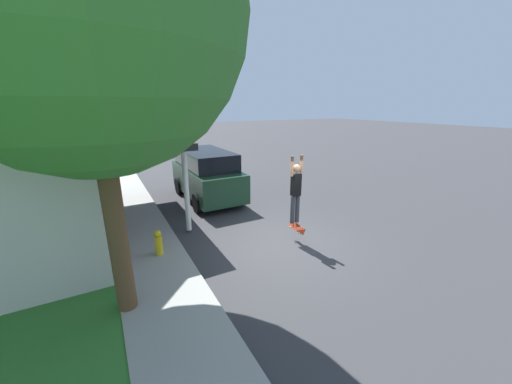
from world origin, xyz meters
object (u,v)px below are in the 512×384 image
(lawn_tree_near, at_px, (82,12))
(skateboard, at_px, (297,227))
(fire_hydrant, at_px, (159,243))
(suv_parked, at_px, (207,174))
(car_down_street, at_px, (155,147))
(skateboarder, at_px, (296,189))

(lawn_tree_near, xyz_separation_m, skateboard, (4.76, 0.77, -4.81))
(lawn_tree_near, relative_size, fire_hydrant, 11.19)
(lawn_tree_near, xyz_separation_m, fire_hydrant, (0.98, 1.88, -4.88))
(suv_parked, distance_m, fire_hydrant, 5.13)
(fire_hydrant, bearing_deg, car_down_street, 80.05)
(car_down_street, distance_m, skateboarder, 18.42)
(skateboarder, bearing_deg, suv_parked, 99.48)
(lawn_tree_near, bearing_deg, fire_hydrant, 62.38)
(car_down_street, bearing_deg, skateboard, -87.73)
(lawn_tree_near, bearing_deg, skateboarder, 10.16)
(skateboard, height_order, fire_hydrant, fire_hydrant)
(lawn_tree_near, relative_size, suv_parked, 1.74)
(lawn_tree_near, relative_size, car_down_street, 1.91)
(skateboarder, bearing_deg, car_down_street, 92.19)
(skateboarder, bearing_deg, skateboard, -70.24)
(skateboarder, xyz_separation_m, fire_hydrant, (-3.75, 1.03, -1.25))
(skateboarder, distance_m, skateboard, 1.18)
(suv_parked, distance_m, skateboarder, 5.32)
(lawn_tree_near, distance_m, skateboard, 6.81)
(suv_parked, height_order, skateboard, suv_parked)
(lawn_tree_near, distance_m, skateboarder, 6.02)
(skateboarder, height_order, skateboard, skateboarder)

